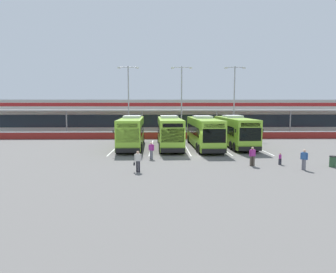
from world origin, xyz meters
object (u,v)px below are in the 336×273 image
at_px(pedestrian_near_bin, 304,159).
at_px(pedestrian_approaching_bus, 151,150).
at_px(lamp_post_west, 129,97).
at_px(litter_bin, 333,161).
at_px(lamp_post_centre, 182,97).
at_px(pedestrian_child, 280,158).
at_px(pedestrian_with_handbag, 138,161).
at_px(lamp_post_east, 234,97).
at_px(coach_bus_centre, 204,133).
at_px(pedestrian_in_dark_coat, 252,156).
at_px(coach_bus_leftmost, 132,133).
at_px(coach_bus_right_centre, 234,132).
at_px(coach_bus_left_centre, 169,132).

height_order(pedestrian_near_bin, pedestrian_approaching_bus, same).
bearing_deg(lamp_post_west, litter_bin, -49.64).
bearing_deg(lamp_post_centre, pedestrian_approaching_bus, -102.36).
bearing_deg(pedestrian_child, litter_bin, -15.09).
bearing_deg(pedestrian_child, lamp_post_centre, 108.10).
xyz_separation_m(pedestrian_approaching_bus, lamp_post_centre, (4.08, 18.65, 5.42)).
xyz_separation_m(pedestrian_with_handbag, pedestrian_approaching_bus, (0.85, 5.31, 0.02)).
bearing_deg(lamp_post_west, lamp_post_east, -0.56).
xyz_separation_m(coach_bus_centre, pedestrian_in_dark_coat, (2.56, -10.69, -0.91)).
distance_m(coach_bus_leftmost, pedestrian_in_dark_coat, 15.88).
bearing_deg(coach_bus_leftmost, pedestrian_near_bin, -40.92).
bearing_deg(coach_bus_right_centre, coach_bus_centre, -160.41).
bearing_deg(litter_bin, pedestrian_with_handbag, -174.95).
relative_size(pedestrian_approaching_bus, lamp_post_east, 0.15).
height_order(coach_bus_centre, lamp_post_west, lamp_post_west).
xyz_separation_m(coach_bus_centre, litter_bin, (9.07, -11.22, -1.32)).
bearing_deg(pedestrian_approaching_bus, litter_bin, -14.53).
relative_size(coach_bus_centre, lamp_post_west, 1.11).
height_order(coach_bus_right_centre, lamp_post_west, lamp_post_west).
distance_m(coach_bus_leftmost, lamp_post_centre, 13.46).
relative_size(pedestrian_child, lamp_post_east, 0.09).
bearing_deg(lamp_post_centre, coach_bus_left_centre, -101.39).
xyz_separation_m(pedestrian_near_bin, pedestrian_approaching_bus, (-12.15, 4.92, 0.00)).
height_order(pedestrian_child, litter_bin, pedestrian_child).
bearing_deg(coach_bus_left_centre, pedestrian_child, -49.25).
relative_size(pedestrian_with_handbag, lamp_post_east, 0.15).
height_order(coach_bus_left_centre, coach_bus_centre, same).
xyz_separation_m(coach_bus_centre, pedestrian_approaching_bus, (-5.98, -7.32, -0.91)).
relative_size(coach_bus_left_centre, coach_bus_right_centre, 1.00).
bearing_deg(lamp_post_centre, litter_bin, -64.07).
bearing_deg(lamp_post_centre, coach_bus_centre, -80.50).
height_order(pedestrian_in_dark_coat, lamp_post_west, lamp_post_west).
distance_m(coach_bus_left_centre, pedestrian_approaching_bus, 8.12).
relative_size(pedestrian_in_dark_coat, pedestrian_child, 1.61).
distance_m(pedestrian_child, pedestrian_near_bin, 2.36).
bearing_deg(coach_bus_right_centre, pedestrian_in_dark_coat, -96.81).
relative_size(coach_bus_leftmost, lamp_post_centre, 1.11).
bearing_deg(lamp_post_east, litter_bin, -83.01).
bearing_deg(pedestrian_in_dark_coat, pedestrian_near_bin, -23.30).
height_order(coach_bus_leftmost, pedestrian_with_handbag, coach_bus_leftmost).
bearing_deg(coach_bus_right_centre, coach_bus_leftmost, -176.11).
bearing_deg(pedestrian_in_dark_coat, coach_bus_leftmost, 134.78).
height_order(coach_bus_centre, coach_bus_right_centre, same).
bearing_deg(coach_bus_centre, lamp_post_centre, 99.50).
bearing_deg(pedestrian_with_handbag, lamp_post_west, 97.83).
height_order(coach_bus_centre, pedestrian_with_handbag, coach_bus_centre).
relative_size(pedestrian_near_bin, lamp_post_east, 0.15).
bearing_deg(pedestrian_near_bin, pedestrian_with_handbag, -178.30).
bearing_deg(pedestrian_near_bin, pedestrian_in_dark_coat, 156.70).
relative_size(coach_bus_right_centre, pedestrian_in_dark_coat, 7.54).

